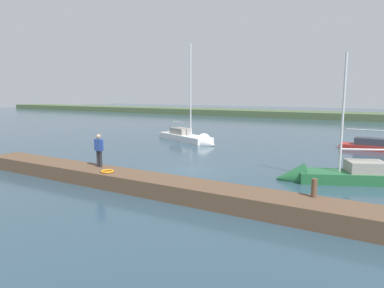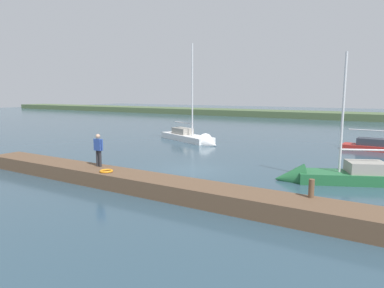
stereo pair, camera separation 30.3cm
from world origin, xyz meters
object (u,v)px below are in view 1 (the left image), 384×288
object	(u,v)px
life_ring_buoy	(107,171)
person_on_dock	(99,148)
sailboat_outer_mooring	(337,178)
sailboat_far_right	(191,140)
mooring_post_near	(314,188)

from	to	relation	value
life_ring_buoy	person_on_dock	bearing A→B (deg)	-29.73
sailboat_outer_mooring	person_on_dock	size ratio (longest dim) A/B	4.24
life_ring_buoy	sailboat_far_right	size ratio (longest dim) A/B	0.07
person_on_dock	life_ring_buoy	bearing A→B (deg)	60.90
sailboat_far_right	life_ring_buoy	bearing A→B (deg)	-48.89
mooring_post_near	person_on_dock	xyz separation A→B (m)	(10.90, 0.28, 0.66)
mooring_post_near	life_ring_buoy	xyz separation A→B (m)	(9.63, 1.00, -0.30)
sailboat_outer_mooring	sailboat_far_right	bearing A→B (deg)	-56.12
sailboat_far_right	sailboat_outer_mooring	bearing A→B (deg)	-7.46
life_ring_buoy	sailboat_far_right	distance (m)	16.64
sailboat_outer_mooring	person_on_dock	bearing A→B (deg)	5.50
mooring_post_near	sailboat_far_right	world-z (taller)	sailboat_far_right
sailboat_outer_mooring	life_ring_buoy	bearing A→B (deg)	11.55
mooring_post_near	life_ring_buoy	distance (m)	9.69
mooring_post_near	sailboat_outer_mooring	bearing A→B (deg)	-90.26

